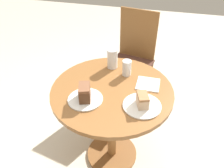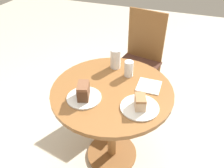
{
  "view_description": "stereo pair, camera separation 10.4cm",
  "coord_description": "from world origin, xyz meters",
  "px_view_note": "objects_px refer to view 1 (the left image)",
  "views": [
    {
      "loc": [
        0.3,
        -1.15,
        1.69
      ],
      "look_at": [
        0.0,
        0.0,
        0.79
      ],
      "focal_mm": 35.0,
      "sensor_mm": 36.0,
      "label": 1
    },
    {
      "loc": [
        0.4,
        -1.12,
        1.69
      ],
      "look_at": [
        0.0,
        0.0,
        0.79
      ],
      "focal_mm": 35.0,
      "sensor_mm": 36.0,
      "label": 2
    }
  ],
  "objects_px": {
    "glass_lemonade": "(112,60)",
    "plate_far": "(142,106)",
    "cake_slice_near": "(85,92)",
    "plate_near": "(85,99)",
    "glass_water": "(127,69)",
    "chair": "(132,59)",
    "cake_slice_far": "(143,100)"
  },
  "relations": [
    {
      "from": "cake_slice_near",
      "to": "glass_lemonade",
      "type": "distance_m",
      "value": 0.43
    },
    {
      "from": "plate_far",
      "to": "glass_water",
      "type": "xyz_separation_m",
      "value": [
        -0.16,
        0.32,
        0.05
      ]
    },
    {
      "from": "plate_far",
      "to": "cake_slice_far",
      "type": "bearing_deg",
      "value": 123.69
    },
    {
      "from": "chair",
      "to": "plate_near",
      "type": "relative_size",
      "value": 4.36
    },
    {
      "from": "plate_near",
      "to": "cake_slice_far",
      "type": "xyz_separation_m",
      "value": [
        0.36,
        0.03,
        0.05
      ]
    },
    {
      "from": "cake_slice_far",
      "to": "glass_water",
      "type": "bearing_deg",
      "value": 117.47
    },
    {
      "from": "plate_far",
      "to": "glass_lemonade",
      "type": "distance_m",
      "value": 0.49
    },
    {
      "from": "plate_far",
      "to": "plate_near",
      "type": "bearing_deg",
      "value": -174.72
    },
    {
      "from": "cake_slice_far",
      "to": "glass_lemonade",
      "type": "height_order",
      "value": "glass_lemonade"
    },
    {
      "from": "chair",
      "to": "plate_far",
      "type": "distance_m",
      "value": 1.01
    },
    {
      "from": "chair",
      "to": "glass_water",
      "type": "bearing_deg",
      "value": -74.22
    },
    {
      "from": "plate_near",
      "to": "cake_slice_near",
      "type": "relative_size",
      "value": 1.77
    },
    {
      "from": "plate_far",
      "to": "glass_water",
      "type": "distance_m",
      "value": 0.36
    },
    {
      "from": "plate_near",
      "to": "plate_far",
      "type": "distance_m",
      "value": 0.37
    },
    {
      "from": "plate_far",
      "to": "glass_water",
      "type": "height_order",
      "value": "glass_water"
    },
    {
      "from": "plate_far",
      "to": "glass_lemonade",
      "type": "relative_size",
      "value": 1.56
    },
    {
      "from": "cake_slice_near",
      "to": "glass_lemonade",
      "type": "height_order",
      "value": "glass_lemonade"
    },
    {
      "from": "chair",
      "to": "plate_far",
      "type": "relative_size",
      "value": 4.1
    },
    {
      "from": "cake_slice_near",
      "to": "plate_near",
      "type": "bearing_deg",
      "value": 90.0
    },
    {
      "from": "plate_near",
      "to": "cake_slice_near",
      "type": "xyz_separation_m",
      "value": [
        0.0,
        -0.0,
        0.06
      ]
    },
    {
      "from": "plate_near",
      "to": "plate_far",
      "type": "xyz_separation_m",
      "value": [
        0.36,
        0.03,
        0.0
      ]
    },
    {
      "from": "chair",
      "to": "glass_lemonade",
      "type": "distance_m",
      "value": 0.64
    },
    {
      "from": "plate_near",
      "to": "cake_slice_far",
      "type": "bearing_deg",
      "value": 5.28
    },
    {
      "from": "chair",
      "to": "cake_slice_far",
      "type": "height_order",
      "value": "chair"
    },
    {
      "from": "cake_slice_near",
      "to": "glass_water",
      "type": "distance_m",
      "value": 0.4
    },
    {
      "from": "cake_slice_far",
      "to": "glass_water",
      "type": "height_order",
      "value": "glass_water"
    },
    {
      "from": "plate_near",
      "to": "glass_water",
      "type": "relative_size",
      "value": 1.89
    },
    {
      "from": "glass_lemonade",
      "to": "plate_far",
      "type": "bearing_deg",
      "value": -53.11
    },
    {
      "from": "chair",
      "to": "plate_far",
      "type": "bearing_deg",
      "value": -66.37
    },
    {
      "from": "plate_far",
      "to": "cake_slice_near",
      "type": "xyz_separation_m",
      "value": [
        -0.36,
        -0.03,
        0.06
      ]
    },
    {
      "from": "glass_lemonade",
      "to": "chair",
      "type": "bearing_deg",
      "value": 82.95
    },
    {
      "from": "plate_near",
      "to": "glass_lemonade",
      "type": "relative_size",
      "value": 1.46
    }
  ]
}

